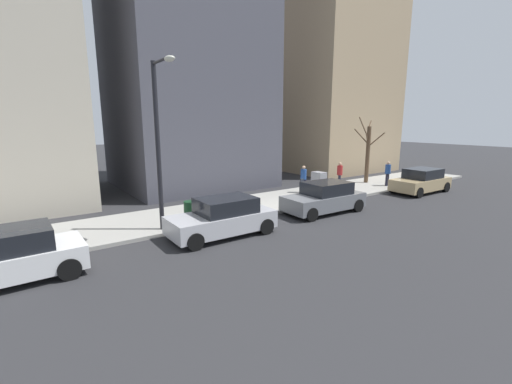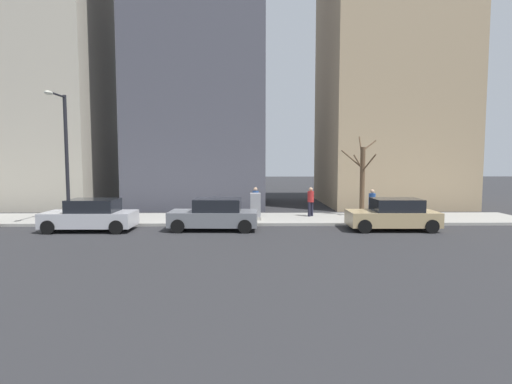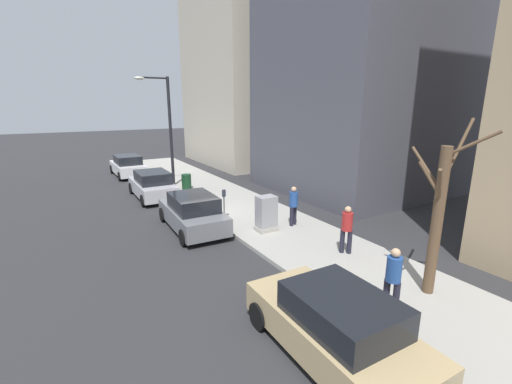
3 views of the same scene
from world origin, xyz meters
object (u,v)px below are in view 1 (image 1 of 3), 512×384
object	(u,v)px
pedestrian_midblock	(340,173)
parked_car_silver	(223,218)
parked_car_grey	(324,198)
utility_box	(319,184)
parked_car_white	(2,258)
trash_bin	(190,211)
streetlamp	(160,133)
bare_tree	(368,152)
pedestrian_far_corner	(303,177)
parking_meter	(302,189)
office_block_center	(184,24)
office_tower_left	(329,72)
pedestrian_near_meter	(388,172)
parked_car_tan	(421,181)

from	to	relation	value
pedestrian_midblock	parked_car_silver	bearing A→B (deg)	-24.83
parked_car_grey	parked_car_silver	size ratio (longest dim) A/B	1.01
utility_box	pedestrian_midblock	distance (m)	3.40
parked_car_white	trash_bin	distance (m)	6.94
parked_car_silver	streetlamp	world-z (taller)	streetlamp
parked_car_grey	trash_bin	bearing A→B (deg)	74.96
parked_car_silver	bare_tree	distance (m)	14.62
pedestrian_far_corner	parking_meter	bearing A→B (deg)	-65.94
pedestrian_midblock	office_block_center	size ratio (longest dim) A/B	0.08
pedestrian_far_corner	parked_car_silver	bearing A→B (deg)	-85.51
trash_bin	office_block_center	bearing A→B (deg)	-24.84
utility_box	pedestrian_far_corner	xyz separation A→B (m)	(1.32, -0.02, 0.24)
office_tower_left	parked_car_grey	bearing A→B (deg)	132.97
pedestrian_near_meter	office_tower_left	bearing A→B (deg)	50.76
parked_car_white	pedestrian_midblock	xyz separation A→B (m)	(3.69, -18.09, 0.35)
parked_car_tan	pedestrian_near_meter	world-z (taller)	pedestrian_near_meter
parked_car_grey	parked_car_white	xyz separation A→B (m)	(-0.15, 12.92, 0.00)
parked_car_tan	pedestrian_midblock	bearing A→B (deg)	43.71
streetlamp	parked_car_silver	bearing A→B (deg)	-129.11
parked_car_white	pedestrian_midblock	bearing A→B (deg)	-79.54
pedestrian_far_corner	office_tower_left	size ratio (longest dim) A/B	0.09
parked_car_white	parked_car_silver	bearing A→B (deg)	-91.12
office_block_center	pedestrian_near_meter	bearing A→B (deg)	-132.11
office_block_center	parked_car_grey	bearing A→B (deg)	-169.96
office_tower_left	office_block_center	world-z (taller)	office_block_center
pedestrian_near_meter	office_block_center	xyz separation A→B (m)	(9.24, 10.22, 9.73)
parked_car_tan	parking_meter	bearing A→B (deg)	80.19
parked_car_silver	utility_box	size ratio (longest dim) A/B	2.95
bare_tree	pedestrian_near_meter	xyz separation A→B (m)	(-1.65, -0.09, -1.23)
pedestrian_near_meter	parking_meter	bearing A→B (deg)	166.96
trash_bin	pedestrian_far_corner	size ratio (longest dim) A/B	0.54
utility_box	pedestrian_near_meter	world-z (taller)	pedestrian_near_meter
trash_bin	pedestrian_near_meter	distance (m)	14.53
parked_car_grey	pedestrian_far_corner	size ratio (longest dim) A/B	2.57
parking_meter	streetlamp	size ratio (longest dim) A/B	0.21
parked_car_grey	pedestrian_near_meter	distance (m)	8.48
bare_tree	utility_box	bearing A→B (deg)	102.06
parked_car_silver	bare_tree	world-z (taller)	bare_tree
pedestrian_midblock	office_tower_left	world-z (taller)	office_tower_left
bare_tree	office_tower_left	size ratio (longest dim) A/B	0.26
parked_car_tan	parked_car_white	xyz separation A→B (m)	(0.01, 21.51, 0.00)
pedestrian_near_meter	pedestrian_midblock	world-z (taller)	same
parked_car_silver	pedestrian_far_corner	bearing A→B (deg)	-63.67
pedestrian_midblock	streetlamp	bearing A→B (deg)	-33.58
streetlamp	bare_tree	size ratio (longest dim) A/B	1.41
parked_car_tan	pedestrian_midblock	xyz separation A→B (m)	(3.70, 3.42, 0.35)
utility_box	pedestrian_far_corner	size ratio (longest dim) A/B	0.86
parked_car_grey	pedestrian_far_corner	xyz separation A→B (m)	(3.66, -2.02, 0.35)
parked_car_grey	bare_tree	size ratio (longest dim) A/B	0.92
trash_bin	pedestrian_midblock	world-z (taller)	pedestrian_midblock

